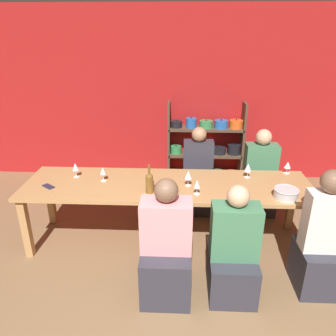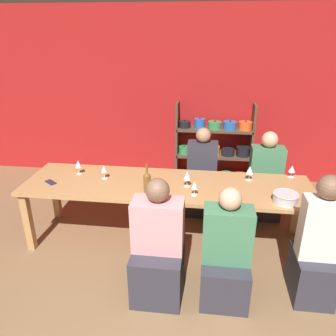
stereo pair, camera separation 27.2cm
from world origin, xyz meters
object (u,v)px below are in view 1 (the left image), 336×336
wine_glass_empty_c (248,168)px  wine_glass_red_a (75,167)px  wine_bottle_green (149,182)px  person_far_b (258,182)px  wine_glass_white_b (288,165)px  person_far_a (197,180)px  person_near_a (233,256)px  shelf_unit (207,149)px  person_near_c (319,246)px  dining_table (168,190)px  wine_glass_empty_b (103,171)px  mixing_bowl (286,193)px  wine_glass_white_a (197,185)px  person_near_b (166,254)px  wine_glass_empty_a (188,175)px  cell_phone (48,186)px

wine_glass_empty_c → wine_glass_red_a: size_ratio=0.99×
wine_bottle_green → person_far_b: person_far_b is taller
wine_glass_white_b → person_far_a: 1.19m
wine_bottle_green → person_far_a: (0.55, 1.00, -0.44)m
wine_glass_white_b → person_far_b: (-0.20, 0.44, -0.43)m
person_near_a → wine_glass_red_a: bearing=151.5°
wine_bottle_green → wine_glass_white_b: (1.59, 0.58, -0.02)m
shelf_unit → person_near_c: bearing=-70.2°
dining_table → person_far_a: size_ratio=2.70×
shelf_unit → person_far_b: 1.15m
person_far_a → person_near_c: (1.07, -1.48, 0.04)m
wine_glass_empty_b → person_near_a: 1.67m
mixing_bowl → wine_glass_white_a: wine_glass_white_a is taller
person_far_a → wine_glass_red_a: bearing=23.9°
person_near_c → mixing_bowl: bearing=117.7°
person_near_b → person_near_c: size_ratio=0.95×
wine_bottle_green → person_near_c: 1.74m
shelf_unit → wine_glass_empty_b: bearing=-127.2°
wine_glass_white_a → person_near_b: person_near_b is taller
dining_table → wine_glass_empty_b: (-0.73, 0.05, 0.19)m
wine_glass_empty_c → person_far_b: person_far_b is taller
mixing_bowl → person_far_a: person_far_a is taller
wine_glass_empty_b → wine_glass_empty_c: (1.65, 0.17, 0.00)m
person_near_b → wine_glass_empty_a: bearing=75.6°
wine_glass_white_a → person_far_a: person_far_a is taller
wine_glass_red_a → person_far_b: (2.28, 0.67, -0.45)m
wine_glass_white_a → wine_glass_empty_b: wine_glass_empty_b is taller
shelf_unit → wine_glass_white_b: 1.66m
wine_bottle_green → cell_phone: wine_bottle_green is taller
wine_glass_empty_b → cell_phone: 0.61m
shelf_unit → wine_glass_red_a: size_ratio=7.50×
wine_glass_white_a → dining_table: bearing=144.0°
shelf_unit → person_far_b: size_ratio=1.12×
wine_glass_white_a → wine_glass_empty_c: bearing=36.6°
wine_glass_white_a → wine_glass_red_a: wine_glass_red_a is taller
person_near_a → wine_glass_empty_a: bearing=118.7°
shelf_unit → cell_phone: 2.66m
shelf_unit → mixing_bowl: 2.14m
shelf_unit → wine_bottle_green: 2.13m
dining_table → wine_bottle_green: 0.34m
wine_glass_white_b → cell_phone: bearing=-169.6°
wine_glass_red_a → person_near_b: 1.52m
wine_glass_empty_a → cell_phone: bearing=-176.3°
wine_glass_white_a → person_far_b: 1.44m
wine_bottle_green → person_near_a: (0.82, -0.57, -0.47)m
shelf_unit → wine_glass_empty_c: size_ratio=7.60×
wine_glass_white_b → person_near_c: 1.13m
wine_glass_empty_b → shelf_unit: bearing=52.8°
wine_glass_red_a → cell_phone: size_ratio=1.07×
person_near_c → person_far_b: bearing=99.0°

